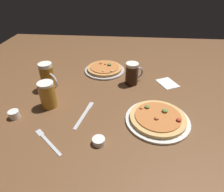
{
  "coord_description": "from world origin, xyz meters",
  "views": [
    {
      "loc": [
        0.08,
        -0.93,
        0.66
      ],
      "look_at": [
        0.0,
        0.0,
        0.02
      ],
      "focal_mm": 30.81,
      "sensor_mm": 36.0,
      "label": 1
    }
  ],
  "objects_px": {
    "ramekin_sauce": "(14,114)",
    "pizza_plate_far": "(105,69)",
    "fork_left": "(48,141)",
    "pizza_plate_near": "(158,119)",
    "beer_mug_dark": "(132,74)",
    "knife_right": "(84,114)",
    "beer_mug_amber": "(48,77)",
    "beer_mug_pale": "(48,94)",
    "ramekin_butter": "(99,141)",
    "napkin_folded": "(168,83)"
  },
  "relations": [
    {
      "from": "beer_mug_pale",
      "to": "ramekin_butter",
      "type": "bearing_deg",
      "value": -38.89
    },
    {
      "from": "pizza_plate_near",
      "to": "beer_mug_pale",
      "type": "xyz_separation_m",
      "value": [
        -0.59,
        0.08,
        0.06
      ]
    },
    {
      "from": "ramekin_sauce",
      "to": "napkin_folded",
      "type": "relative_size",
      "value": 0.39
    },
    {
      "from": "fork_left",
      "to": "beer_mug_amber",
      "type": "bearing_deg",
      "value": 108.57
    },
    {
      "from": "napkin_folded",
      "to": "ramekin_sauce",
      "type": "bearing_deg",
      "value": -153.45
    },
    {
      "from": "ramekin_sauce",
      "to": "pizza_plate_far",
      "type": "bearing_deg",
      "value": 54.71
    },
    {
      "from": "beer_mug_pale",
      "to": "knife_right",
      "type": "height_order",
      "value": "beer_mug_pale"
    },
    {
      "from": "napkin_folded",
      "to": "knife_right",
      "type": "height_order",
      "value": "napkin_folded"
    },
    {
      "from": "pizza_plate_far",
      "to": "ramekin_butter",
      "type": "bearing_deg",
      "value": -85.3
    },
    {
      "from": "pizza_plate_near",
      "to": "knife_right",
      "type": "distance_m",
      "value": 0.38
    },
    {
      "from": "ramekin_butter",
      "to": "beer_mug_dark",
      "type": "bearing_deg",
      "value": 75.13
    },
    {
      "from": "beer_mug_amber",
      "to": "beer_mug_pale",
      "type": "height_order",
      "value": "beer_mug_amber"
    },
    {
      "from": "beer_mug_dark",
      "to": "knife_right",
      "type": "relative_size",
      "value": 0.63
    },
    {
      "from": "pizza_plate_far",
      "to": "beer_mug_pale",
      "type": "height_order",
      "value": "beer_mug_pale"
    },
    {
      "from": "knife_right",
      "to": "beer_mug_pale",
      "type": "bearing_deg",
      "value": 162.68
    },
    {
      "from": "fork_left",
      "to": "pizza_plate_near",
      "type": "bearing_deg",
      "value": 19.88
    },
    {
      "from": "pizza_plate_far",
      "to": "knife_right",
      "type": "height_order",
      "value": "pizza_plate_far"
    },
    {
      "from": "napkin_folded",
      "to": "knife_right",
      "type": "relative_size",
      "value": 0.6
    },
    {
      "from": "beer_mug_dark",
      "to": "ramekin_butter",
      "type": "xyz_separation_m",
      "value": [
        -0.14,
        -0.54,
        -0.06
      ]
    },
    {
      "from": "beer_mug_amber",
      "to": "ramekin_butter",
      "type": "height_order",
      "value": "beer_mug_amber"
    },
    {
      "from": "beer_mug_amber",
      "to": "beer_mug_dark",
      "type": "bearing_deg",
      "value": 12.17
    },
    {
      "from": "ramekin_butter",
      "to": "beer_mug_pale",
      "type": "bearing_deg",
      "value": 141.11
    },
    {
      "from": "beer_mug_dark",
      "to": "beer_mug_pale",
      "type": "bearing_deg",
      "value": -148.05
    },
    {
      "from": "napkin_folded",
      "to": "beer_mug_dark",
      "type": "bearing_deg",
      "value": -175.97
    },
    {
      "from": "beer_mug_amber",
      "to": "napkin_folded",
      "type": "xyz_separation_m",
      "value": [
        0.76,
        0.13,
        -0.08
      ]
    },
    {
      "from": "pizza_plate_far",
      "to": "ramekin_butter",
      "type": "relative_size",
      "value": 5.16
    },
    {
      "from": "pizza_plate_far",
      "to": "ramekin_sauce",
      "type": "height_order",
      "value": "pizza_plate_far"
    },
    {
      "from": "beer_mug_amber",
      "to": "pizza_plate_far",
      "type": "bearing_deg",
      "value": 40.79
    },
    {
      "from": "pizza_plate_near",
      "to": "ramekin_butter",
      "type": "bearing_deg",
      "value": -147.8
    },
    {
      "from": "pizza_plate_near",
      "to": "fork_left",
      "type": "relative_size",
      "value": 1.9
    },
    {
      "from": "beer_mug_amber",
      "to": "ramekin_butter",
      "type": "relative_size",
      "value": 3.02
    },
    {
      "from": "napkin_folded",
      "to": "fork_left",
      "type": "height_order",
      "value": "napkin_folded"
    },
    {
      "from": "beer_mug_pale",
      "to": "fork_left",
      "type": "xyz_separation_m",
      "value": [
        0.08,
        -0.26,
        -0.07
      ]
    },
    {
      "from": "knife_right",
      "to": "ramekin_sauce",
      "type": "bearing_deg",
      "value": -171.58
    },
    {
      "from": "pizza_plate_far",
      "to": "beer_mug_amber",
      "type": "relative_size",
      "value": 1.71
    },
    {
      "from": "pizza_plate_far",
      "to": "fork_left",
      "type": "distance_m",
      "value": 0.73
    },
    {
      "from": "ramekin_butter",
      "to": "napkin_folded",
      "type": "height_order",
      "value": "ramekin_butter"
    },
    {
      "from": "pizza_plate_far",
      "to": "beer_mug_amber",
      "type": "bearing_deg",
      "value": -139.21
    },
    {
      "from": "pizza_plate_near",
      "to": "pizza_plate_far",
      "type": "xyz_separation_m",
      "value": [
        -0.33,
        0.53,
        -0.0
      ]
    },
    {
      "from": "ramekin_sauce",
      "to": "knife_right",
      "type": "xyz_separation_m",
      "value": [
        0.35,
        0.05,
        -0.02
      ]
    },
    {
      "from": "pizza_plate_far",
      "to": "beer_mug_amber",
      "type": "distance_m",
      "value": 0.43
    },
    {
      "from": "beer_mug_pale",
      "to": "ramekin_sauce",
      "type": "bearing_deg",
      "value": -140.72
    },
    {
      "from": "beer_mug_dark",
      "to": "pizza_plate_far",
      "type": "bearing_deg",
      "value": 140.92
    },
    {
      "from": "pizza_plate_far",
      "to": "fork_left",
      "type": "relative_size",
      "value": 1.73
    },
    {
      "from": "fork_left",
      "to": "ramekin_butter",
      "type": "bearing_deg",
      "value": 2.4
    },
    {
      "from": "beer_mug_pale",
      "to": "pizza_plate_near",
      "type": "bearing_deg",
      "value": -7.84
    },
    {
      "from": "pizza_plate_near",
      "to": "knife_right",
      "type": "relative_size",
      "value": 1.4
    },
    {
      "from": "beer_mug_dark",
      "to": "ramekin_sauce",
      "type": "height_order",
      "value": "beer_mug_dark"
    },
    {
      "from": "beer_mug_dark",
      "to": "napkin_folded",
      "type": "height_order",
      "value": "beer_mug_dark"
    },
    {
      "from": "beer_mug_dark",
      "to": "beer_mug_amber",
      "type": "xyz_separation_m",
      "value": [
        -0.52,
        -0.11,
        0.01
      ]
    }
  ]
}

